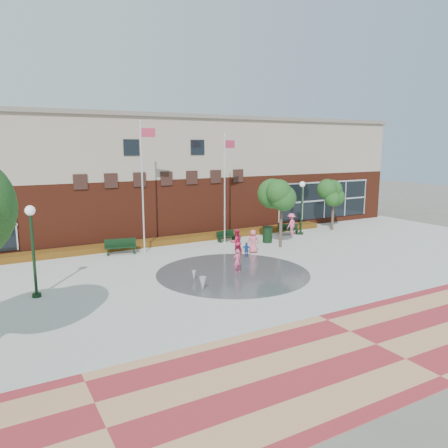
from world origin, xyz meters
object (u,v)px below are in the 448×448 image
flagpole_left (143,181)px  bench_left (121,250)px  child_splash (237,261)px  flagpole_right (225,183)px  trash_can (267,234)px

flagpole_left → bench_left: bearing=-179.2°
flagpole_left → child_splash: flagpole_left is taller
flagpole_right → trash_can: flagpole_right is taller
bench_left → trash_can: bearing=2.6°
bench_left → child_splash: child_splash is taller
flagpole_left → flagpole_right: 5.91m
bench_left → trash_can: trash_can is taller
flagpole_left → child_splash: 8.51m
trash_can → child_splash: size_ratio=0.90×
bench_left → child_splash: size_ratio=1.57×
flagpole_right → child_splash: 8.18m
flagpole_left → bench_left: size_ratio=4.07×
flagpole_left → trash_can: flagpole_left is taller
bench_left → trash_can: 10.40m
bench_left → child_splash: bearing=-46.1°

